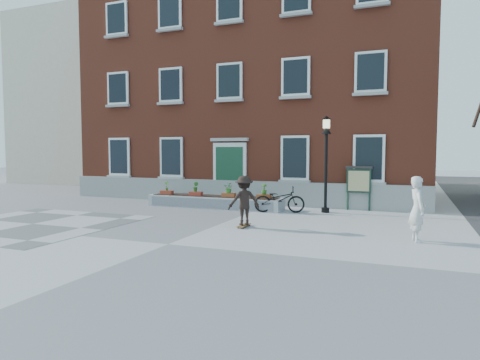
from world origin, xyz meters
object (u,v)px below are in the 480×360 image
at_px(bicycle, 279,199).
at_px(lamp_post, 326,150).
at_px(bystander, 417,209).
at_px(skateboarder, 244,201).
at_px(notice_board, 359,181).

distance_m(bicycle, lamp_post, 2.75).
xyz_separation_m(bystander, skateboarder, (-5.28, 0.27, -0.03)).
bearing_deg(bystander, notice_board, 3.66).
xyz_separation_m(bystander, notice_board, (-2.22, 5.77, 0.35)).
bearing_deg(skateboarder, bystander, -2.98).
height_order(bicycle, bystander, bystander).
height_order(bystander, skateboarder, bystander).
bearing_deg(skateboarder, lamp_post, 66.67).
distance_m(bicycle, bystander, 6.48).
relative_size(bicycle, lamp_post, 0.52).
bearing_deg(lamp_post, bystander, -53.65).
distance_m(bystander, notice_board, 6.19).
height_order(lamp_post, notice_board, lamp_post).
relative_size(bystander, lamp_post, 0.46).
distance_m(bicycle, notice_board, 3.54).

